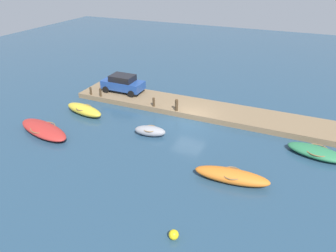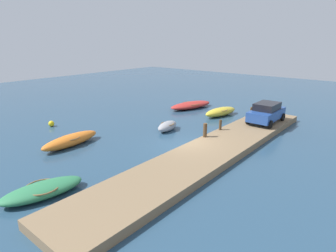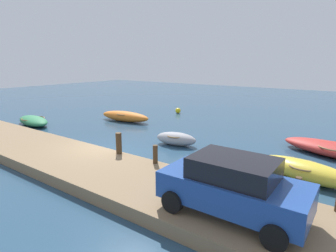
{
  "view_description": "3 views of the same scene",
  "coord_description": "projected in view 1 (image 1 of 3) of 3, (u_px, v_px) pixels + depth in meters",
  "views": [
    {
      "loc": [
        -7.31,
        21.25,
        11.68
      ],
      "look_at": [
        0.29,
        3.86,
        1.37
      ],
      "focal_mm": 32.41,
      "sensor_mm": 36.0,
      "label": 1
    },
    {
      "loc": [
        -15.25,
        -10.9,
        7.22
      ],
      "look_at": [
        1.14,
        2.68,
        0.73
      ],
      "focal_mm": 30.82,
      "sensor_mm": 36.0,
      "label": 2
    },
    {
      "loc": [
        10.49,
        -9.25,
        4.69
      ],
      "look_at": [
        0.87,
        4.17,
        0.83
      ],
      "focal_mm": 29.76,
      "sensor_mm": 36.0,
      "label": 3
    }
  ],
  "objects": [
    {
      "name": "dinghy_grey",
      "position": [
        150.0,
        131.0,
        23.0
      ],
      "size": [
        2.54,
        1.41,
        0.74
      ],
      "rotation": [
        0.0,
        0.0,
        0.17
      ],
      "color": "#939399",
      "rests_on": "ground_plane"
    },
    {
      "name": "motorboat_red",
      "position": [
        43.0,
        129.0,
        23.23
      ],
      "size": [
        5.5,
        2.98,
        0.69
      ],
      "rotation": [
        0.0,
        0.0,
        -0.25
      ],
      "color": "#B72D28",
      "rests_on": "ground_plane"
    },
    {
      "name": "rowboat_yellow",
      "position": [
        84.0,
        110.0,
        26.2
      ],
      "size": [
        4.15,
        2.02,
        0.81
      ],
      "rotation": [
        0.0,
        0.0,
        -0.2
      ],
      "color": "gold",
      "rests_on": "ground_plane"
    },
    {
      "name": "mooring_post_west",
      "position": [
        177.0,
        105.0,
        25.7
      ],
      "size": [
        0.27,
        0.27,
        1.0
      ],
      "primitive_type": "cylinder",
      "color": "#47331E",
      "rests_on": "dock_platform"
    },
    {
      "name": "mooring_post_east",
      "position": [
        91.0,
        91.0,
        28.88
      ],
      "size": [
        0.19,
        0.19,
        0.72
      ],
      "primitive_type": "cylinder",
      "color": "#47331E",
      "rests_on": "dock_platform"
    },
    {
      "name": "marker_buoy",
      "position": [
        174.0,
        235.0,
        14.42
      ],
      "size": [
        0.49,
        0.49,
        0.49
      ],
      "primitive_type": "sphere",
      "color": "yellow",
      "rests_on": "ground_plane"
    },
    {
      "name": "ground_plane",
      "position": [
        190.0,
        121.0,
        25.26
      ],
      "size": [
        84.0,
        84.0,
        0.0
      ],
      "primitive_type": "plane",
      "color": "navy"
    },
    {
      "name": "dock_platform",
      "position": [
        198.0,
        109.0,
        26.8
      ],
      "size": [
        23.17,
        3.58,
        0.47
      ],
      "primitive_type": "cube",
      "color": "#846B4C",
      "rests_on": "ground_plane"
    },
    {
      "name": "mooring_post_mid_west",
      "position": [
        154.0,
        102.0,
        26.51
      ],
      "size": [
        0.21,
        0.21,
        0.79
      ],
      "primitive_type": "cylinder",
      "color": "#47331E",
      "rests_on": "dock_platform"
    },
    {
      "name": "mooring_post_mid_east",
      "position": [
        100.0,
        92.0,
        28.48
      ],
      "size": [
        0.19,
        0.19,
        0.77
      ],
      "primitive_type": "cylinder",
      "color": "#47331E",
      "rests_on": "dock_platform"
    },
    {
      "name": "rowboat_orange",
      "position": [
        232.0,
        176.0,
        18.12
      ],
      "size": [
        4.57,
        1.61,
        0.79
      ],
      "rotation": [
        0.0,
        0.0,
        0.09
      ],
      "color": "orange",
      "rests_on": "ground_plane"
    },
    {
      "name": "parked_car",
      "position": [
        123.0,
        83.0,
        29.31
      ],
      "size": [
        4.03,
        2.04,
        1.66
      ],
      "rotation": [
        0.0,
        0.0,
        -0.0
      ],
      "color": "#234793",
      "rests_on": "dock_platform"
    },
    {
      "name": "rowboat_green",
      "position": [
        317.0,
        152.0,
        20.52
      ],
      "size": [
        4.06,
        2.22,
        0.64
      ],
      "rotation": [
        0.0,
        0.0,
        -0.18
      ],
      "color": "#2D7A4C",
      "rests_on": "ground_plane"
    }
  ]
}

